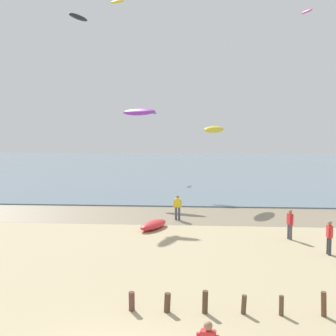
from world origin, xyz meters
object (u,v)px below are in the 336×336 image
(grounded_kite, at_px, (153,225))
(kite_aloft_2, at_px, (154,113))
(kite_aloft_9, at_px, (307,11))
(kite_aloft_0, at_px, (78,17))
(kite_aloft_5, at_px, (139,112))
(person_nearest_camera, at_px, (329,237))
(person_mid_beach, at_px, (178,207))
(kite_aloft_10, at_px, (214,129))
(person_left_flank, at_px, (290,223))
(kite_aloft_3, at_px, (117,2))

(grounded_kite, distance_m, kite_aloft_2, 26.86)
(kite_aloft_2, relative_size, kite_aloft_9, 0.88)
(kite_aloft_0, distance_m, kite_aloft_5, 9.75)
(kite_aloft_2, bearing_deg, person_nearest_camera, 27.80)
(person_nearest_camera, distance_m, kite_aloft_2, 33.34)
(person_mid_beach, relative_size, kite_aloft_5, 0.53)
(person_nearest_camera, bearing_deg, kite_aloft_5, 126.27)
(person_nearest_camera, xyz_separation_m, kite_aloft_0, (-17.00, 16.04, 14.98))
(grounded_kite, xyz_separation_m, kite_aloft_9, (16.17, 29.18, 20.45))
(person_nearest_camera, relative_size, kite_aloft_5, 0.53)
(kite_aloft_9, relative_size, kite_aloft_10, 0.60)
(person_left_flank, distance_m, grounded_kite, 8.24)
(person_left_flank, height_order, kite_aloft_0, kite_aloft_0)
(person_mid_beach, relative_size, grounded_kite, 0.65)
(person_nearest_camera, relative_size, kite_aloft_2, 0.93)
(kite_aloft_10, bearing_deg, kite_aloft_9, -8.47)
(person_left_flank, height_order, kite_aloft_2, kite_aloft_2)
(kite_aloft_0, height_order, kite_aloft_5, kite_aloft_0)
(kite_aloft_9, bearing_deg, kite_aloft_2, -103.07)
(person_nearest_camera, distance_m, person_left_flank, 3.11)
(grounded_kite, relative_size, kite_aloft_2, 1.43)
(grounded_kite, bearing_deg, person_left_flank, -78.18)
(person_left_flank, xyz_separation_m, kite_aloft_3, (-15.15, 28.76, 20.75))
(kite_aloft_2, relative_size, kite_aloft_5, 0.57)
(person_nearest_camera, bearing_deg, kite_aloft_0, 136.67)
(kite_aloft_0, relative_size, kite_aloft_10, 0.74)
(kite_aloft_2, xyz_separation_m, kite_aloft_9, (18.77, 3.63, 12.56))
(person_nearest_camera, height_order, person_left_flank, same)
(grounded_kite, distance_m, kite_aloft_5, 13.68)
(grounded_kite, xyz_separation_m, kite_aloft_5, (-2.42, 11.22, 7.44))
(kite_aloft_0, height_order, kite_aloft_2, kite_aloft_0)
(kite_aloft_2, xyz_separation_m, kite_aloft_5, (0.18, -14.32, -0.45))
(person_nearest_camera, relative_size, kite_aloft_0, 0.66)
(person_nearest_camera, bearing_deg, kite_aloft_2, 111.44)
(kite_aloft_5, distance_m, kite_aloft_9, 28.93)
(person_nearest_camera, relative_size, person_left_flank, 1.00)
(person_nearest_camera, height_order, grounded_kite, person_nearest_camera)
(kite_aloft_5, bearing_deg, kite_aloft_0, -158.26)
(kite_aloft_0, bearing_deg, grounded_kite, -126.87)
(grounded_kite, xyz_separation_m, kite_aloft_2, (-2.59, 25.55, 7.89))
(person_left_flank, bearing_deg, kite_aloft_10, 108.48)
(kite_aloft_2, bearing_deg, person_left_flank, 27.40)
(kite_aloft_10, bearing_deg, kite_aloft_5, 99.92)
(person_nearest_camera, relative_size, kite_aloft_10, 0.49)
(kite_aloft_10, bearing_deg, person_nearest_camera, -136.87)
(person_mid_beach, xyz_separation_m, kite_aloft_0, (-9.09, 8.57, 14.98))
(kite_aloft_9, bearing_deg, kite_aloft_0, -77.19)
(person_mid_beach, height_order, kite_aloft_2, kite_aloft_2)
(kite_aloft_2, height_order, kite_aloft_3, kite_aloft_3)
(kite_aloft_0, distance_m, kite_aloft_2, 17.01)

